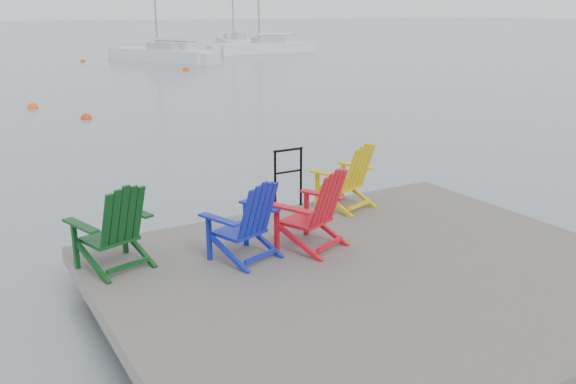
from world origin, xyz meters
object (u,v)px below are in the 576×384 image
chair_yellow (348,176)px  sailboat_far (264,48)px  buoy_c (186,70)px  sailboat_near (163,56)px  sailboat_mid (234,43)px  chair_blue (247,220)px  chair_green (114,226)px  handrail (288,172)px  buoy_d (83,62)px  chair_red (314,208)px  buoy_a (86,119)px  buoy_b (33,108)px

chair_yellow → sailboat_far: (18.22, 36.79, -0.65)m
buoy_c → sailboat_near: bearing=81.9°
buoy_c → sailboat_mid: bearing=57.3°
chair_blue → sailboat_far: size_ratio=0.09×
chair_green → chair_yellow: bearing=-9.0°
sailboat_far → buoy_c: size_ratio=27.23×
handrail → sailboat_mid: 48.58m
buoy_c → buoy_d: buoy_c is taller
chair_red → buoy_a: chair_red is taller
chair_green → buoy_c: 29.05m
sailboat_mid → buoy_b: size_ratio=34.66×
sailboat_mid → chair_yellow: bearing=-95.3°
sailboat_far → buoy_b: bearing=135.0°
buoy_b → buoy_d: buoy_b is taller
handrail → sailboat_far: size_ratio=0.08×
buoy_a → buoy_d: size_ratio=1.02×
handrail → buoy_c: 27.19m
buoy_a → buoy_c: 16.00m
chair_blue → buoy_b: size_ratio=2.63×
handrail → chair_blue: bearing=-134.1°
chair_blue → chair_red: 0.88m
chair_yellow → buoy_c: bearing=55.7°
sailboat_near → buoy_b: 20.09m
chair_blue → buoy_b: 17.04m
sailboat_mid → chair_green: bearing=-98.7°
chair_yellow → sailboat_far: bearing=45.5°
sailboat_mid → sailboat_far: size_ratio=1.17×
chair_blue → buoy_d: size_ratio=2.86×
handrail → sailboat_mid: size_ratio=0.07×
handrail → buoy_b: handrail is taller
handrail → chair_yellow: size_ratio=0.90×
chair_green → sailboat_near: bearing=53.6°
chair_red → buoy_b: chair_red is taller
buoy_a → buoy_b: buoy_b is taller
chair_yellow → buoy_a: 12.91m
buoy_a → buoy_b: (-1.12, 3.19, 0.00)m
handrail → buoy_c: bearing=72.1°
sailboat_mid → buoy_d: bearing=-131.0°
chair_yellow → buoy_d: (3.88, 35.46, -1.00)m
chair_yellow → sailboat_mid: (19.38, 44.69, -0.65)m
chair_yellow → sailboat_near: size_ratio=0.09×
sailboat_near → buoy_a: 22.36m
chair_red → buoy_a: size_ratio=2.94×
buoy_b → handrail: bearing=-85.0°
sailboat_near → buoy_d: size_ratio=31.50×
sailboat_far → buoy_c: 14.91m
sailboat_far → buoy_d: 14.41m
chair_red → chair_green: bearing=140.9°
handrail → sailboat_mid: bearing=65.5°
sailboat_mid → handrail: bearing=-96.3°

